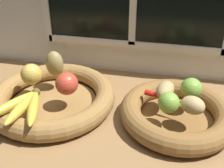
% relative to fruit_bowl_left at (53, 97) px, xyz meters
% --- Properties ---
extents(ground_plane, '(1.40, 0.90, 0.03)m').
position_rel_fruit_bowl_left_xyz_m(ground_plane, '(0.21, -0.02, -0.04)').
color(ground_plane, olive).
extents(fruit_bowl_left, '(0.39, 0.39, 0.06)m').
position_rel_fruit_bowl_left_xyz_m(fruit_bowl_left, '(0.00, 0.00, 0.00)').
color(fruit_bowl_left, olive).
rests_on(fruit_bowl_left, ground_plane).
extents(fruit_bowl_right, '(0.33, 0.33, 0.06)m').
position_rel_fruit_bowl_left_xyz_m(fruit_bowl_right, '(0.38, 0.00, 0.00)').
color(fruit_bowl_right, brown).
rests_on(fruit_bowl_right, ground_plane).
extents(apple_golden_left, '(0.07, 0.07, 0.07)m').
position_rel_fruit_bowl_left_xyz_m(apple_golden_left, '(-0.07, 0.02, 0.06)').
color(apple_golden_left, gold).
rests_on(apple_golden_left, fruit_bowl_left).
extents(apple_red_right, '(0.07, 0.07, 0.07)m').
position_rel_fruit_bowl_left_xyz_m(apple_red_right, '(0.06, -0.02, 0.07)').
color(apple_red_right, '#CC422D').
rests_on(apple_red_right, fruit_bowl_left).
extents(pear_brown, '(0.07, 0.07, 0.09)m').
position_rel_fruit_bowl_left_xyz_m(pear_brown, '(-0.02, 0.08, 0.07)').
color(pear_brown, olive).
rests_on(pear_brown, fruit_bowl_left).
extents(banana_bunch_front, '(0.15, 0.17, 0.03)m').
position_rel_fruit_bowl_left_xyz_m(banana_bunch_front, '(-0.03, -0.12, 0.05)').
color(banana_bunch_front, gold).
rests_on(banana_bunch_front, fruit_bowl_left).
extents(potato_oblong, '(0.06, 0.09, 0.04)m').
position_rel_fruit_bowl_left_xyz_m(potato_oblong, '(0.34, 0.03, 0.05)').
color(potato_oblong, tan).
rests_on(potato_oblong, fruit_bowl_right).
extents(potato_small, '(0.08, 0.07, 0.05)m').
position_rel_fruit_bowl_left_xyz_m(potato_small, '(0.41, -0.03, 0.06)').
color(potato_small, tan).
rests_on(potato_small, fruit_bowl_right).
extents(lime_near, '(0.06, 0.06, 0.06)m').
position_rel_fruit_bowl_left_xyz_m(lime_near, '(0.35, -0.04, 0.06)').
color(lime_near, '#7AAD3D').
rests_on(lime_near, fruit_bowl_right).
extents(lime_far, '(0.06, 0.06, 0.06)m').
position_rel_fruit_bowl_left_xyz_m(lime_far, '(0.41, 0.04, 0.06)').
color(lime_far, '#7AAD3D').
rests_on(lime_far, fruit_bowl_right).
extents(chili_pepper, '(0.15, 0.06, 0.02)m').
position_rel_fruit_bowl_left_xyz_m(chili_pepper, '(0.36, 0.01, 0.04)').
color(chili_pepper, red).
rests_on(chili_pepper, fruit_bowl_right).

